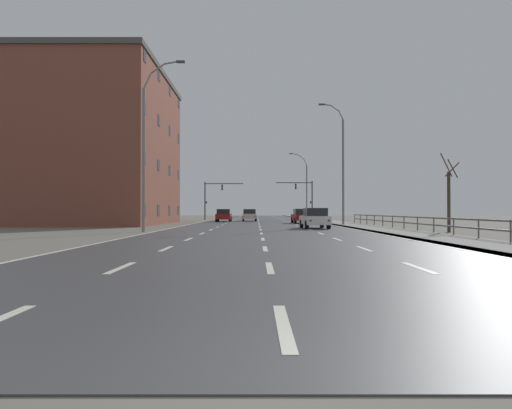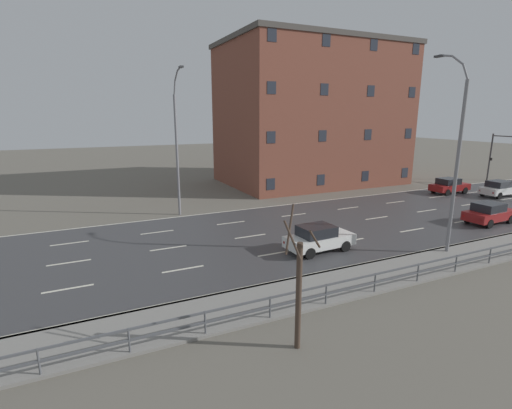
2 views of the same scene
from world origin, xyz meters
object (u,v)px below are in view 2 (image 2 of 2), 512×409
object	(u,v)px
street_lamp_midground	(456,159)
car_distant	(449,186)
brick_building	(311,114)
car_far_left	(499,188)
car_mid_centre	(319,238)
street_lamp_left_bank	(177,147)
car_near_left	(489,213)
traffic_signal_left	(501,150)

from	to	relation	value
street_lamp_midground	car_distant	distance (m)	19.69
brick_building	car_far_left	bearing A→B (deg)	38.56
street_lamp_midground	car_mid_centre	distance (m)	8.73
street_lamp_left_bank	car_distant	bearing A→B (deg)	83.44
street_lamp_midground	car_far_left	world-z (taller)	street_lamp_midground
street_lamp_midground	car_near_left	xyz separation A→B (m)	(-2.88, 8.14, -4.67)
street_lamp_left_bank	car_mid_centre	bearing A→B (deg)	24.81
street_lamp_midground	car_distant	bearing A→B (deg)	128.02
street_lamp_left_bank	car_distant	xyz separation A→B (m)	(3.11, 27.01, -4.62)
car_far_left	street_lamp_midground	bearing A→B (deg)	-65.60
car_distant	brick_building	world-z (taller)	brick_building
car_mid_centre	street_lamp_left_bank	bearing A→B (deg)	-158.13
car_mid_centre	car_far_left	xyz separation A→B (m)	(-5.34, 24.78, 0.00)
car_near_left	brick_building	bearing A→B (deg)	-177.07
traffic_signal_left	car_distant	xyz separation A→B (m)	(2.45, -11.27, -2.99)
car_distant	car_far_left	bearing A→B (deg)	45.03
street_lamp_midground	car_far_left	xyz separation A→B (m)	(-8.64, 18.19, -4.67)
car_far_left	car_mid_centre	bearing A→B (deg)	-78.86
car_mid_centre	car_distant	world-z (taller)	same
street_lamp_midground	traffic_signal_left	xyz separation A→B (m)	(-14.23, 26.34, -1.68)
traffic_signal_left	car_near_left	size ratio (longest dim) A/B	1.38
street_lamp_midground	brick_building	xyz separation A→B (m)	(-23.92, 6.02, 2.39)
car_distant	car_far_left	size ratio (longest dim) A/B	0.99
car_far_left	brick_building	size ratio (longest dim) A/B	0.21
traffic_signal_left	street_lamp_left_bank	bearing A→B (deg)	-90.98
car_mid_centre	car_far_left	distance (m)	25.35
street_lamp_left_bank	car_mid_centre	distance (m)	13.57
car_near_left	street_lamp_midground	bearing A→B (deg)	-73.36
street_lamp_left_bank	street_lamp_midground	bearing A→B (deg)	38.74
street_lamp_left_bank	car_mid_centre	world-z (taller)	street_lamp_left_bank
street_lamp_midground	brick_building	bearing A→B (deg)	165.88
street_lamp_midground	car_near_left	distance (m)	9.81
car_near_left	car_distant	size ratio (longest dim) A/B	1.02
traffic_signal_left	brick_building	world-z (taller)	brick_building
traffic_signal_left	brick_building	xyz separation A→B (m)	(-9.69, -20.33, 4.07)
street_lamp_midground	street_lamp_left_bank	xyz separation A→B (m)	(-14.89, -11.94, -0.05)
car_near_left	car_far_left	distance (m)	11.59
car_near_left	traffic_signal_left	bearing A→B (deg)	119.13
brick_building	car_near_left	bearing A→B (deg)	5.76
car_distant	car_far_left	distance (m)	4.43
traffic_signal_left	car_near_left	world-z (taller)	traffic_signal_left
traffic_signal_left	car_distant	size ratio (longest dim) A/B	1.41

